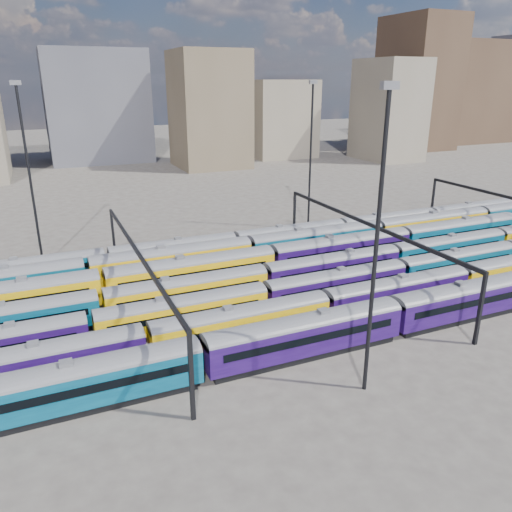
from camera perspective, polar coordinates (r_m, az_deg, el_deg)
name	(u,v)px	position (r m, az deg, el deg)	size (l,w,h in m)	color
ground	(297,289)	(65.14, 4.71, -3.77)	(500.00, 500.00, 0.00)	#423C38
rake_0	(470,296)	(61.26, 23.22, -4.18)	(146.73, 3.06, 5.16)	black
rake_1	(242,320)	(51.32, -1.60, -7.32)	(97.20, 2.85, 4.79)	black
rake_2	(337,282)	(61.52, 9.19, -2.91)	(95.34, 2.80, 4.69)	black
rake_3	(265,276)	(62.25, 1.02, -2.29)	(118.36, 2.89, 4.85)	black
rake_4	(192,269)	(63.98, -7.29, -1.52)	(110.82, 3.24, 5.48)	black
rake_5	(173,258)	(68.23, -9.47, -0.27)	(155.64, 3.25, 5.48)	black
rake_6	(291,234)	(79.73, 3.99, 2.54)	(94.55, 2.77, 4.65)	black
gantry_1	(138,261)	(56.50, -13.31, -0.56)	(0.35, 40.35, 8.03)	black
gantry_2	(365,230)	(67.92, 12.34, 2.92)	(0.35, 40.35, 8.03)	black
mast_1	(29,171)	(75.46, -24.53, 8.87)	(1.40, 0.50, 25.60)	black
mast_2	(377,237)	(40.38, 13.66, 2.09)	(1.40, 0.50, 25.60)	black
mast_3	(311,151)	(88.90, 6.27, 11.85)	(1.40, 0.50, 25.60)	black
skyline	(412,93)	(207.06, 17.42, 17.35)	(399.22, 60.48, 50.03)	#665B4C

